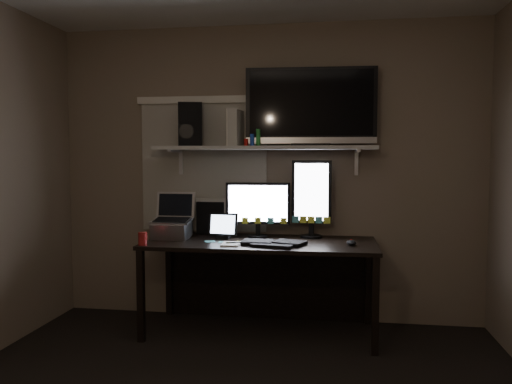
% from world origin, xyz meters
% --- Properties ---
extents(back_wall, '(3.60, 0.00, 3.60)m').
position_xyz_m(back_wall, '(0.00, 1.80, 1.25)').
color(back_wall, '#7E6A5A').
rests_on(back_wall, floor).
extents(window_blinds, '(1.10, 0.02, 1.10)m').
position_xyz_m(window_blinds, '(-0.55, 1.79, 1.30)').
color(window_blinds, '#B9B5A6').
rests_on(window_blinds, back_wall).
extents(desk, '(1.80, 0.75, 0.73)m').
position_xyz_m(desk, '(0.00, 1.55, 0.55)').
color(desk, black).
rests_on(desk, floor).
extents(wall_shelf, '(1.80, 0.35, 0.03)m').
position_xyz_m(wall_shelf, '(0.00, 1.62, 1.46)').
color(wall_shelf, '#B2B1AD').
rests_on(wall_shelf, back_wall).
extents(monitor_landscape, '(0.53, 0.10, 0.46)m').
position_xyz_m(monitor_landscape, '(-0.05, 1.61, 0.96)').
color(monitor_landscape, black).
rests_on(monitor_landscape, desk).
extents(monitor_portrait, '(0.33, 0.09, 0.65)m').
position_xyz_m(monitor_portrait, '(0.39, 1.67, 1.05)').
color(monitor_portrait, black).
rests_on(monitor_portrait, desk).
extents(keyboard, '(0.51, 0.28, 0.03)m').
position_xyz_m(keyboard, '(0.12, 1.29, 0.74)').
color(keyboard, black).
rests_on(keyboard, desk).
extents(mouse, '(0.10, 0.12, 0.04)m').
position_xyz_m(mouse, '(0.70, 1.35, 0.75)').
color(mouse, black).
rests_on(mouse, desk).
extents(notepad, '(0.14, 0.20, 0.01)m').
position_xyz_m(notepad, '(-0.20, 1.24, 0.74)').
color(notepad, silver).
rests_on(notepad, desk).
extents(tablet, '(0.25, 0.12, 0.21)m').
position_xyz_m(tablet, '(-0.31, 1.49, 0.84)').
color(tablet, black).
rests_on(tablet, desk).
extents(file_sorter, '(0.24, 0.12, 0.30)m').
position_xyz_m(file_sorter, '(-0.48, 1.74, 0.88)').
color(file_sorter, black).
rests_on(file_sorter, desk).
extents(laptop, '(0.32, 0.26, 0.36)m').
position_xyz_m(laptop, '(-0.73, 1.44, 0.91)').
color(laptop, silver).
rests_on(laptop, desk).
extents(cup, '(0.08, 0.08, 0.10)m').
position_xyz_m(cup, '(-0.85, 1.12, 0.78)').
color(cup, maroon).
rests_on(cup, desk).
extents(sticky_notes, '(0.36, 0.29, 0.00)m').
position_xyz_m(sticky_notes, '(-0.25, 1.32, 0.73)').
color(sticky_notes, '#D4DF3C').
rests_on(sticky_notes, desk).
extents(tv, '(1.06, 0.24, 0.63)m').
position_xyz_m(tv, '(0.37, 1.67, 1.80)').
color(tv, black).
rests_on(tv, wall_shelf).
extents(game_console, '(0.10, 0.26, 0.30)m').
position_xyz_m(game_console, '(-0.24, 1.64, 1.63)').
color(game_console, silver).
rests_on(game_console, wall_shelf).
extents(speaker, '(0.25, 0.28, 0.36)m').
position_xyz_m(speaker, '(-0.62, 1.63, 1.66)').
color(speaker, black).
rests_on(speaker, wall_shelf).
extents(bottles, '(0.22, 0.08, 0.13)m').
position_xyz_m(bottles, '(-0.09, 1.59, 1.55)').
color(bottles, '#A50F0C').
rests_on(bottles, wall_shelf).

